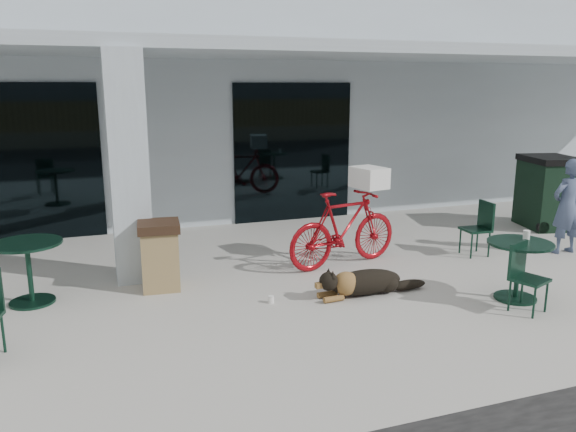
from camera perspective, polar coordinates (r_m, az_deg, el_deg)
name	(u,v)px	position (r m, az deg, el deg)	size (l,w,h in m)	color
ground	(291,329)	(6.36, 0.30, -11.44)	(80.00, 80.00, 0.00)	#A3A19A
building	(174,102)	(14.09, -11.51, 11.25)	(22.00, 7.00, 4.50)	#9CA8B0
storefront_glass_left	(15,164)	(10.59, -25.99, 4.77)	(2.80, 0.06, 2.70)	black
storefront_glass_right	(293,153)	(11.16, 0.50, 6.45)	(2.40, 0.06, 2.70)	black
column	(129,168)	(7.84, -15.88, 4.67)	(0.50, 0.50, 3.12)	#9CA8B0
overhang	(215,49)	(9.28, -7.42, 16.50)	(22.00, 2.80, 0.18)	#9CA8B0
bicycle	(344,228)	(8.38, 5.70, -1.26)	(0.54, 1.91, 1.15)	maroon
laundry_basket	(369,178)	(8.51, 8.24, 3.89)	(0.52, 0.39, 0.31)	white
dog	(366,281)	(7.35, 7.89, -6.52)	(1.15, 0.38, 0.38)	black
cup_near_dog	(271,299)	(7.07, -1.73, -8.47)	(0.07, 0.07, 0.09)	white
cafe_table_near	(30,273)	(7.64, -24.78, -5.26)	(0.84, 0.84, 0.79)	black
cafe_table_far	(518,271)	(7.65, 22.30, -5.17)	(0.80, 0.80, 0.75)	black
cafe_chair_far_a	(530,279)	(7.27, 23.34, -5.86)	(0.37, 0.41, 0.83)	black
cafe_chair_far_b	(475,229)	(9.37, 18.51, -1.23)	(0.39, 0.43, 0.86)	black
person	(567,206)	(9.99, 26.49, 0.88)	(0.56, 0.37, 1.53)	#414F6E
cup_on_table	(526,235)	(7.69, 23.07, -1.78)	(0.08, 0.08, 0.11)	white
trash_receptacle	(160,255)	(7.61, -12.87, -3.93)	(0.53, 0.53, 0.91)	olive
wheeled_bin	(547,192)	(11.72, 24.86, 2.23)	(0.84, 1.06, 1.35)	black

